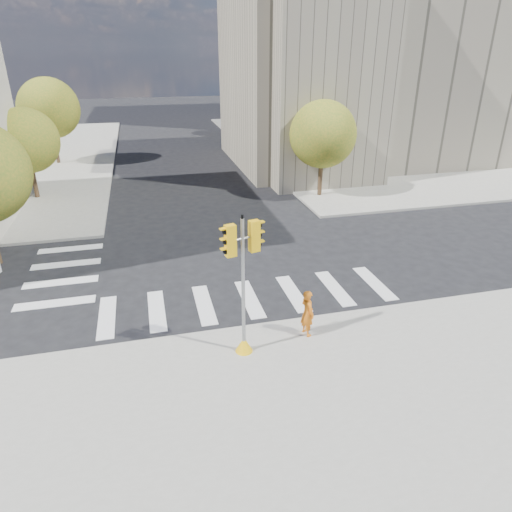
% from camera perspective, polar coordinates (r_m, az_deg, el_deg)
% --- Properties ---
extents(ground, '(160.00, 160.00, 0.00)m').
position_cam_1_polar(ground, '(19.77, -1.86, -2.53)').
color(ground, black).
rests_on(ground, ground).
extents(sidewalk_near, '(30.00, 14.00, 0.15)m').
position_cam_1_polar(sidewalk_near, '(11.49, 11.52, -27.22)').
color(sidewalk_near, gray).
rests_on(sidewalk_near, ground).
extents(sidewalk_far_right, '(28.00, 40.00, 0.15)m').
position_cam_1_polar(sidewalk_far_right, '(50.06, 14.77, 13.58)').
color(sidewalk_far_right, gray).
rests_on(sidewalk_far_right, ground).
extents(civic_building, '(26.00, 16.00, 19.39)m').
position_cam_1_polar(civic_building, '(41.15, 14.85, 21.46)').
color(civic_building, gray).
rests_on(civic_building, ground).
extents(tree_lw_mid, '(4.00, 4.00, 5.77)m').
position_cam_1_polar(tree_lw_mid, '(32.37, -26.81, 12.75)').
color(tree_lw_mid, '#382616').
rests_on(tree_lw_mid, ground).
extents(tree_lw_far, '(4.80, 4.80, 6.95)m').
position_cam_1_polar(tree_lw_far, '(42.00, -24.46, 16.45)').
color(tree_lw_far, '#382616').
rests_on(tree_lw_far, ground).
extents(tree_re_near, '(4.20, 4.20, 6.16)m').
position_cam_1_polar(tree_re_near, '(29.82, 8.36, 14.81)').
color(tree_re_near, '#382616').
rests_on(tree_re_near, ground).
extents(tree_re_mid, '(4.60, 4.60, 6.66)m').
position_cam_1_polar(tree_re_mid, '(41.03, 1.86, 18.11)').
color(tree_re_mid, '#382616').
rests_on(tree_re_mid, ground).
extents(tree_re_far, '(4.00, 4.00, 5.88)m').
position_cam_1_polar(tree_re_far, '(52.66, -1.92, 19.03)').
color(tree_re_far, '#382616').
rests_on(tree_re_far, ground).
extents(lamp_near, '(0.35, 0.18, 8.11)m').
position_cam_1_polar(lamp_near, '(33.61, 6.61, 16.90)').
color(lamp_near, black).
rests_on(lamp_near, sidewalk_far_right).
extents(lamp_far, '(0.35, 0.18, 8.11)m').
position_cam_1_polar(lamp_far, '(46.89, 0.37, 19.22)').
color(lamp_far, black).
rests_on(lamp_far, sidewalk_far_right).
extents(traffic_signal, '(1.08, 0.56, 4.62)m').
position_cam_1_polar(traffic_signal, '(13.89, -1.59, -5.24)').
color(traffic_signal, yellow).
rests_on(traffic_signal, sidewalk_near).
extents(photographer, '(0.53, 0.68, 1.66)m').
position_cam_1_polar(photographer, '(15.38, 6.43, -7.07)').
color(photographer, orange).
rests_on(photographer, sidewalk_near).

